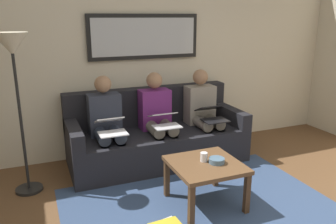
{
  "coord_description": "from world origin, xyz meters",
  "views": [
    {
      "loc": [
        1.4,
        1.75,
        1.8
      ],
      "look_at": [
        0.0,
        -1.7,
        0.75
      ],
      "focal_mm": 36.25,
      "sensor_mm": 36.0,
      "label": 1
    }
  ],
  "objects_px": {
    "coffee_table": "(206,169)",
    "person_right": "(107,122)",
    "person_middle": "(157,116)",
    "laptop_silver": "(165,120)",
    "standing_lamp": "(14,63)",
    "laptop_black": "(212,113)",
    "couch": "(156,137)",
    "bowl": "(217,161)",
    "laptop_white": "(111,126)",
    "framed_mirror": "(144,37)",
    "cup": "(204,157)",
    "person_left": "(203,111)"
  },
  "relations": [
    {
      "from": "laptop_silver",
      "to": "couch",
      "type": "bearing_deg",
      "value": -90.0
    },
    {
      "from": "laptop_silver",
      "to": "person_right",
      "type": "distance_m",
      "value": 0.68
    },
    {
      "from": "laptop_silver",
      "to": "laptop_white",
      "type": "bearing_deg",
      "value": -0.82
    },
    {
      "from": "cup",
      "to": "laptop_silver",
      "type": "relative_size",
      "value": 0.26
    },
    {
      "from": "couch",
      "to": "laptop_silver",
      "type": "distance_m",
      "value": 0.44
    },
    {
      "from": "person_right",
      "to": "laptop_white",
      "type": "distance_m",
      "value": 0.23
    },
    {
      "from": "coffee_table",
      "to": "person_right",
      "type": "distance_m",
      "value": 1.37
    },
    {
      "from": "bowl",
      "to": "laptop_white",
      "type": "relative_size",
      "value": 0.4
    },
    {
      "from": "cup",
      "to": "person_left",
      "type": "height_order",
      "value": "person_left"
    },
    {
      "from": "laptop_black",
      "to": "standing_lamp",
      "type": "xyz_separation_m",
      "value": [
        2.19,
        -0.03,
        0.74
      ]
    },
    {
      "from": "person_left",
      "to": "laptop_silver",
      "type": "xyz_separation_m",
      "value": [
        0.64,
        0.24,
        0.02
      ]
    },
    {
      "from": "person_right",
      "to": "coffee_table",
      "type": "bearing_deg",
      "value": 121.62
    },
    {
      "from": "coffee_table",
      "to": "framed_mirror",
      "type": "bearing_deg",
      "value": -87.59
    },
    {
      "from": "framed_mirror",
      "to": "coffee_table",
      "type": "relative_size",
      "value": 2.25
    },
    {
      "from": "couch",
      "to": "bowl",
      "type": "distance_m",
      "value": 1.28
    },
    {
      "from": "laptop_white",
      "to": "laptop_silver",
      "type": "bearing_deg",
      "value": 179.18
    },
    {
      "from": "couch",
      "to": "person_middle",
      "type": "xyz_separation_m",
      "value": [
        0.0,
        0.07,
        0.3
      ]
    },
    {
      "from": "standing_lamp",
      "to": "laptop_black",
      "type": "bearing_deg",
      "value": 179.29
    },
    {
      "from": "cup",
      "to": "person_middle",
      "type": "xyz_separation_m",
      "value": [
        0.07,
        -1.11,
        0.12
      ]
    },
    {
      "from": "coffee_table",
      "to": "bowl",
      "type": "relative_size",
      "value": 4.32
    },
    {
      "from": "couch",
      "to": "laptop_silver",
      "type": "relative_size",
      "value": 6.23
    },
    {
      "from": "framed_mirror",
      "to": "person_left",
      "type": "bearing_deg",
      "value": 144.47
    },
    {
      "from": "person_right",
      "to": "standing_lamp",
      "type": "bearing_deg",
      "value": 12.33
    },
    {
      "from": "framed_mirror",
      "to": "laptop_white",
      "type": "bearing_deg",
      "value": 47.07
    },
    {
      "from": "couch",
      "to": "laptop_silver",
      "type": "height_order",
      "value": "couch"
    },
    {
      "from": "laptop_black",
      "to": "person_right",
      "type": "relative_size",
      "value": 0.35
    },
    {
      "from": "laptop_black",
      "to": "laptop_white",
      "type": "bearing_deg",
      "value": 0.22
    },
    {
      "from": "couch",
      "to": "cup",
      "type": "relative_size",
      "value": 24.44
    },
    {
      "from": "cup",
      "to": "laptop_black",
      "type": "height_order",
      "value": "laptop_black"
    },
    {
      "from": "laptop_black",
      "to": "person_right",
      "type": "height_order",
      "value": "person_right"
    },
    {
      "from": "framed_mirror",
      "to": "laptop_silver",
      "type": "xyz_separation_m",
      "value": [
        0.0,
        0.7,
        -0.92
      ]
    },
    {
      "from": "framed_mirror",
      "to": "person_right",
      "type": "height_order",
      "value": "framed_mirror"
    },
    {
      "from": "framed_mirror",
      "to": "bowl",
      "type": "relative_size",
      "value": 9.71
    },
    {
      "from": "laptop_silver",
      "to": "person_right",
      "type": "xyz_separation_m",
      "value": [
        0.64,
        -0.24,
        -0.02
      ]
    },
    {
      "from": "person_right",
      "to": "laptop_black",
      "type": "bearing_deg",
      "value": 169.99
    },
    {
      "from": "coffee_table",
      "to": "laptop_silver",
      "type": "distance_m",
      "value": 0.94
    },
    {
      "from": "person_left",
      "to": "person_right",
      "type": "relative_size",
      "value": 1.0
    },
    {
      "from": "person_left",
      "to": "laptop_black",
      "type": "height_order",
      "value": "person_left"
    },
    {
      "from": "couch",
      "to": "person_middle",
      "type": "height_order",
      "value": "person_middle"
    },
    {
      "from": "couch",
      "to": "bowl",
      "type": "bearing_deg",
      "value": 97.46
    },
    {
      "from": "couch",
      "to": "laptop_white",
      "type": "distance_m",
      "value": 0.77
    },
    {
      "from": "coffee_table",
      "to": "standing_lamp",
      "type": "distance_m",
      "value": 2.12
    },
    {
      "from": "cup",
      "to": "person_left",
      "type": "bearing_deg",
      "value": -117.31
    },
    {
      "from": "cup",
      "to": "bowl",
      "type": "bearing_deg",
      "value": 139.26
    },
    {
      "from": "laptop_white",
      "to": "bowl",
      "type": "bearing_deg",
      "value": 130.03
    },
    {
      "from": "laptop_black",
      "to": "person_left",
      "type": "bearing_deg",
      "value": -90.0
    },
    {
      "from": "couch",
      "to": "person_middle",
      "type": "bearing_deg",
      "value": 90.0
    },
    {
      "from": "cup",
      "to": "laptop_silver",
      "type": "xyz_separation_m",
      "value": [
        0.07,
        -0.87,
        0.14
      ]
    },
    {
      "from": "coffee_table",
      "to": "person_left",
      "type": "bearing_deg",
      "value": -116.49
    },
    {
      "from": "person_middle",
      "to": "laptop_silver",
      "type": "distance_m",
      "value": 0.24
    }
  ]
}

